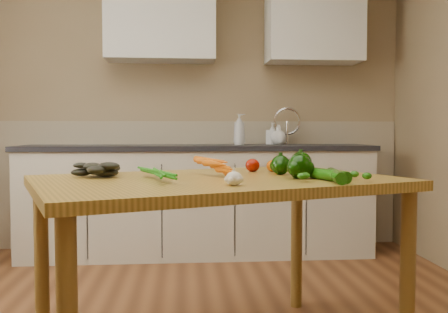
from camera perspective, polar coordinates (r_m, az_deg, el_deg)
name	(u,v)px	position (r m, az deg, el deg)	size (l,w,h in m)	color
room	(162,75)	(2.09, -7.11, 9.21)	(4.04, 5.04, 2.64)	brown
counter_run	(199,199)	(4.14, -2.88, -4.82)	(2.84, 0.64, 1.14)	beige
upper_cabinets	(234,20)	(4.35, 1.12, 15.36)	(2.15, 0.35, 0.70)	silver
table	(217,198)	(2.19, -0.78, -4.80)	(1.76, 1.45, 0.81)	#A98031
soap_bottle_a	(239,129)	(4.20, 1.76, 3.14)	(0.10, 0.10, 0.26)	silver
soap_bottle_b	(272,134)	(4.31, 5.56, 2.63)	(0.08, 0.09, 0.19)	silver
soap_bottle_c	(279,135)	(4.25, 6.25, 2.50)	(0.13, 0.13, 0.17)	silver
carrot_bunch	(200,169)	(2.17, -2.81, -1.47)	(0.28, 0.22, 0.08)	#D45C04
leafy_greens	(100,165)	(2.27, -13.99, -0.94)	(0.22, 0.20, 0.11)	black
garlic_bulb	(234,178)	(1.87, 1.14, -2.53)	(0.06, 0.06, 0.05)	silver
pepper_a	(281,165)	(2.35, 6.48, -0.96)	(0.09, 0.09, 0.09)	black
pepper_b	(301,163)	(2.36, 8.77, -0.78)	(0.10, 0.10, 0.10)	black
pepper_c	(299,167)	(2.16, 8.62, -1.15)	(0.10, 0.10, 0.10)	black
tomato_a	(253,165)	(2.49, 3.28, -1.01)	(0.07, 0.07, 0.07)	#7F0E02
tomato_b	(273,166)	(2.50, 5.59, -1.08)	(0.06, 0.06, 0.06)	#D55905
tomato_c	(276,166)	(2.50, 5.99, -1.09)	(0.06, 0.06, 0.06)	#D55905
zucchini_a	(329,175)	(2.09, 11.89, -2.09)	(0.05, 0.05, 0.25)	#144E08
zucchini_b	(336,176)	(2.06, 12.67, -2.16)	(0.05, 0.05, 0.25)	#144E08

